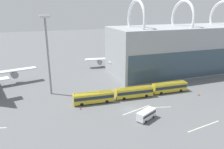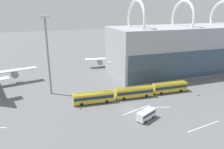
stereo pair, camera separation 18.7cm
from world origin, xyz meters
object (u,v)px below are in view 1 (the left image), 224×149
(airliner_at_gate_far, at_px, (117,56))
(traffic_cone_1, at_px, (81,108))
(airliner_parked_remote, at_px, (204,47))
(shuttle_bus_0, at_px, (94,97))
(traffic_cone_0, at_px, (199,94))
(shuttle_bus_2, at_px, (169,87))
(floodlight_mast, at_px, (47,42))
(shuttle_bus_1, at_px, (134,92))
(service_van_foreground, at_px, (146,114))

(airliner_at_gate_far, bearing_deg, traffic_cone_1, 154.42)
(airliner_parked_remote, height_order, shuttle_bus_0, airliner_parked_remote)
(traffic_cone_0, distance_m, traffic_cone_1, 38.13)
(airliner_parked_remote, xyz_separation_m, shuttle_bus_0, (-77.83, -42.40, -2.85))
(shuttle_bus_2, xyz_separation_m, traffic_cone_0, (7.46, -5.57, -1.48))
(airliner_at_gate_far, distance_m, shuttle_bus_0, 43.72)
(airliner_at_gate_far, xyz_separation_m, floodlight_mast, (-32.88, -26.24, 12.23))
(airliner_at_gate_far, xyz_separation_m, airliner_parked_remote, (56.18, 4.52, -0.01))
(airliner_parked_remote, relative_size, shuttle_bus_0, 2.89)
(airliner_at_gate_far, height_order, traffic_cone_1, airliner_at_gate_far)
(airliner_at_gate_far, bearing_deg, airliner_parked_remote, -78.21)
(shuttle_bus_1, bearing_deg, shuttle_bus_0, -177.49)
(traffic_cone_1, bearing_deg, airliner_parked_remote, 28.74)
(shuttle_bus_2, height_order, floodlight_mast, floodlight_mast)
(airliner_at_gate_far, bearing_deg, shuttle_bus_0, 157.45)
(shuttle_bus_0, bearing_deg, airliner_at_gate_far, 64.00)
(service_van_foreground, relative_size, traffic_cone_0, 7.31)
(shuttle_bus_1, bearing_deg, shuttle_bus_2, 4.00)
(airliner_at_gate_far, relative_size, service_van_foreground, 5.72)
(shuttle_bus_2, bearing_deg, traffic_cone_1, -172.91)
(airliner_at_gate_far, bearing_deg, traffic_cone_0, -157.60)
(airliner_parked_remote, height_order, shuttle_bus_1, airliner_parked_remote)
(floodlight_mast, height_order, traffic_cone_1, floodlight_mast)
(shuttle_bus_0, xyz_separation_m, traffic_cone_1, (-4.53, -2.77, -1.51))
(service_van_foreground, bearing_deg, shuttle_bus_1, -129.57)
(airliner_at_gate_far, height_order, shuttle_bus_0, airliner_at_gate_far)
(shuttle_bus_0, bearing_deg, shuttle_bus_2, 3.49)
(airliner_parked_remote, distance_m, service_van_foreground, 88.30)
(airliner_parked_remote, relative_size, traffic_cone_0, 42.64)
(shuttle_bus_1, bearing_deg, traffic_cone_0, -11.42)
(airliner_at_gate_far, height_order, traffic_cone_0, airliner_at_gate_far)
(airliner_at_gate_far, relative_size, shuttle_bus_2, 2.85)
(shuttle_bus_2, distance_m, floodlight_mast, 41.89)
(airliner_parked_remote, xyz_separation_m, shuttle_bus_1, (-64.81, -42.63, -2.85))
(shuttle_bus_0, distance_m, traffic_cone_1, 5.52)
(airliner_parked_remote, relative_size, service_van_foreground, 5.83)
(shuttle_bus_0, height_order, traffic_cone_1, shuttle_bus_0)
(shuttle_bus_0, relative_size, traffic_cone_0, 14.73)
(airliner_at_gate_far, distance_m, service_van_foreground, 53.26)
(traffic_cone_0, height_order, traffic_cone_1, traffic_cone_0)
(service_van_foreground, bearing_deg, traffic_cone_0, 172.41)
(shuttle_bus_0, xyz_separation_m, shuttle_bus_2, (26.02, -0.11, 0.00))
(airliner_at_gate_far, distance_m, traffic_cone_1, 48.55)
(airliner_parked_remote, bearing_deg, service_van_foreground, 56.40)
(shuttle_bus_0, height_order, floodlight_mast, floodlight_mast)
(shuttle_bus_2, bearing_deg, airliner_parked_remote, 41.49)
(shuttle_bus_0, bearing_deg, airliner_parked_remote, 32.32)
(shuttle_bus_1, xyz_separation_m, shuttle_bus_2, (13.01, 0.11, 0.00))
(shuttle_bus_0, bearing_deg, traffic_cone_0, -5.90)
(service_van_foreground, relative_size, traffic_cone_1, 7.79)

